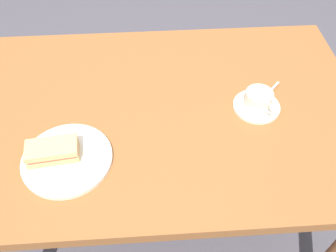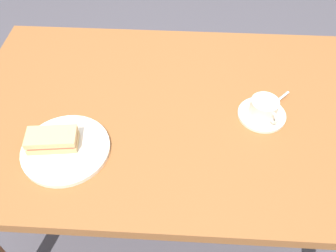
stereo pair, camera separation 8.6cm
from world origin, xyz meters
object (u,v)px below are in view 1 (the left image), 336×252
at_px(dining_table, 164,126).
at_px(coffee_cup, 259,99).
at_px(coffee_saucer, 256,106).
at_px(sandwich_front, 53,151).
at_px(spoon, 269,92).
at_px(sandwich_plate, 67,159).

xyz_separation_m(dining_table, coffee_cup, (-0.31, 0.02, 0.13)).
distance_m(dining_table, coffee_saucer, 0.32).
xyz_separation_m(sandwich_front, coffee_cup, (-0.63, -0.16, 0.00)).
height_order(dining_table, spoon, spoon).
relative_size(dining_table, coffee_saucer, 8.74).
xyz_separation_m(coffee_saucer, spoon, (-0.06, -0.06, 0.01)).
distance_m(dining_table, sandwich_plate, 0.36).
distance_m(sandwich_plate, sandwich_front, 0.05).
relative_size(sandwich_plate, spoon, 3.29).
relative_size(dining_table, coffee_cup, 12.46).
xyz_separation_m(sandwich_plate, sandwich_front, (0.04, -0.01, 0.03)).
bearing_deg(coffee_cup, sandwich_front, 14.57).
bearing_deg(sandwich_front, dining_table, -150.37).
height_order(coffee_saucer, spoon, spoon).
relative_size(sandwich_plate, sandwich_front, 1.71).
xyz_separation_m(dining_table, spoon, (-0.36, -0.04, 0.11)).
relative_size(sandwich_front, coffee_saucer, 0.99).
height_order(dining_table, coffee_cup, coffee_cup).
bearing_deg(spoon, sandwich_plate, 19.63).
distance_m(dining_table, coffee_cup, 0.33).
xyz_separation_m(coffee_saucer, coffee_cup, (-0.00, 0.00, 0.03)).
distance_m(coffee_saucer, coffee_cup, 0.03).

